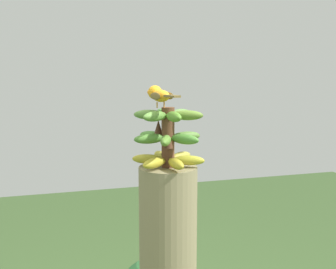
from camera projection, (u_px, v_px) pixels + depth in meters
banana_bunch at (168, 137)px, 1.58m from camera, size 0.28×0.29×0.23m
perched_bird at (159, 95)px, 1.56m from camera, size 0.08×0.22×0.08m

